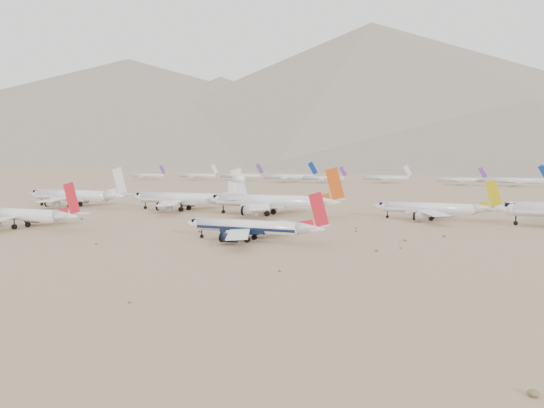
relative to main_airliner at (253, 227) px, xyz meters
The scene contains 10 objects.
ground 10.73m from the main_airliner, 27.37° to the right, with size 7000.00×7000.00×0.00m, color #9B7B5A.
main_airliner is the anchor object (origin of this frame).
second_airliner 77.25m from the main_airliner, behind, with size 42.20×41.25×14.96m.
row2_gold_tail 78.26m from the main_airliner, 58.30° to the left, with size 41.18×40.27×14.66m.
row2_orange_tail 62.00m from the main_airliner, 106.55° to the left, with size 52.50×51.36×18.73m.
row2_white_trijet 84.13m from the main_airliner, 131.94° to the left, with size 51.05×49.89×18.09m.
row2_white_twin 125.76m from the main_airliner, 151.96° to the left, with size 50.42×49.33×18.02m.
distant_storage_row 320.82m from the main_airliner, 80.79° to the left, with size 661.13×61.02×16.01m.
mountain_range 1655.84m from the main_airliner, 87.24° to the left, with size 7354.00×3024.00×470.00m.
desert_scrub 30.39m from the main_airliner, 63.41° to the right, with size 261.14×129.55×0.63m.
Camera 1 is at (46.27, -123.32, 22.44)m, focal length 35.00 mm.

